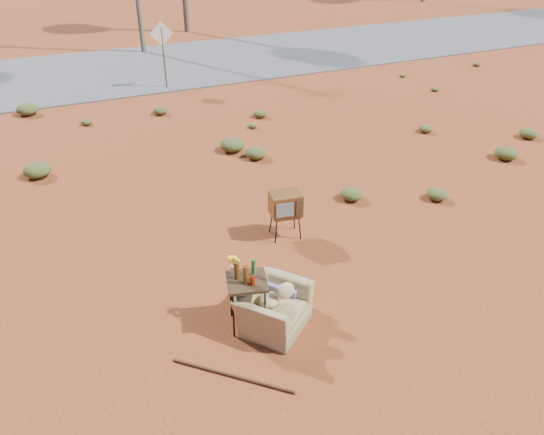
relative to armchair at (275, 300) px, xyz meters
name	(u,v)px	position (x,y,z in m)	size (l,w,h in m)	color
ground	(281,309)	(0.21, 0.22, -0.40)	(140.00, 140.00, 0.00)	brown
highway	(106,71)	(0.21, 15.22, -0.38)	(140.00, 7.00, 0.04)	#565659
armchair	(275,300)	(0.00, 0.00, 0.00)	(1.24, 1.28, 0.86)	#957F51
tv_unit	(286,205)	(1.20, 2.08, 0.26)	(0.61, 0.53, 0.88)	black
side_table	(244,277)	(-0.40, 0.17, 0.43)	(0.69, 0.69, 1.12)	#372614
rusty_bar	(232,376)	(-0.96, -0.73, -0.38)	(0.05, 0.05, 1.71)	#4C2814
road_sign	(163,43)	(1.71, 12.22, 1.10)	(0.78, 0.06, 2.19)	brown
scrub_patch	(155,191)	(-0.61, 4.63, -0.26)	(17.49, 8.07, 0.33)	#495425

